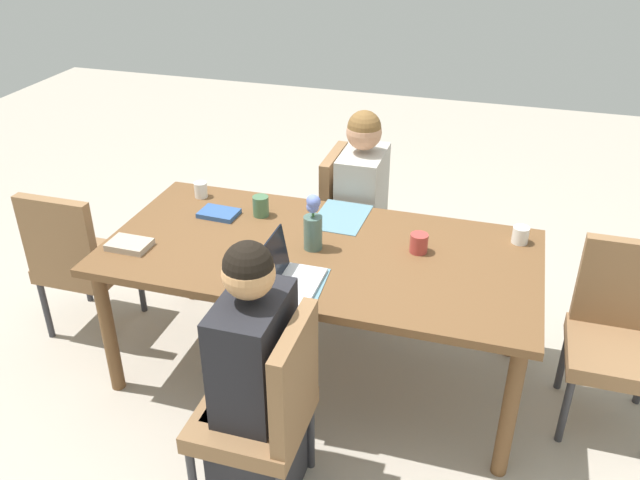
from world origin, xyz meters
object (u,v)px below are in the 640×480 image
chair_head_left_right_near (77,257)px  laptop_near_left_near (287,277)px  coffee_mug_near_right (520,235)px  chair_far_left_mid (351,217)px  chair_head_right_left_far (619,329)px  flower_vase (313,223)px  dining_table (320,262)px  person_near_left_near (256,387)px  person_far_left_mid (361,219)px  book_blue_cover (219,213)px  chair_near_left_near (268,406)px  coffee_mug_near_left (261,206)px  coffee_mug_centre_right (201,190)px  coffee_mug_centre_left (419,243)px  book_red_cover (129,245)px

chair_head_left_right_near → laptop_near_left_near: bearing=-12.6°
coffee_mug_near_right → chair_far_left_mid: bearing=153.0°
chair_head_right_left_far → flower_vase: (-1.45, -0.11, 0.39)m
dining_table → person_near_left_near: person_near_left_near is taller
person_far_left_mid → flower_vase: person_far_left_mid is taller
dining_table → book_blue_cover: (-0.62, 0.19, 0.08)m
chair_near_left_near → laptop_near_left_near: 0.57m
coffee_mug_near_left → book_blue_cover: size_ratio=0.55×
book_blue_cover → chair_head_left_right_near: bearing=-159.5°
chair_head_right_left_far → chair_near_left_near: bearing=-145.7°
coffee_mug_centre_right → person_far_left_mid: bearing=26.5°
chair_far_left_mid → chair_near_left_near: bearing=-87.0°
flower_vase → person_near_left_near: bearing=-90.3°
person_near_left_near → coffee_mug_centre_right: 1.40m
chair_far_left_mid → coffee_mug_near_right: size_ratio=10.70×
chair_head_left_right_near → laptop_near_left_near: 1.39m
book_blue_cover → coffee_mug_near_left: bearing=20.3°
chair_head_left_right_near → coffee_mug_centre_left: size_ratio=9.56×
coffee_mug_centre_left → book_red_cover: bearing=-164.9°
chair_head_left_right_near → coffee_mug_centre_right: 0.76m
laptop_near_left_near → person_near_left_near: bearing=-89.2°
laptop_near_left_near → coffee_mug_centre_right: bearing=136.6°
person_near_left_near → coffee_mug_centre_right: (-0.77, 1.14, 0.26)m
chair_near_left_near → laptop_near_left_near: laptop_near_left_near is taller
chair_far_left_mid → laptop_near_left_near: size_ratio=2.81×
chair_head_left_right_near → laptop_near_left_near: size_ratio=2.81×
coffee_mug_near_left → coffee_mug_centre_right: size_ratio=1.27×
chair_head_right_left_far → flower_vase: size_ratio=3.17×
flower_vase → coffee_mug_centre_left: bearing=12.9°
person_near_left_near → book_blue_cover: person_near_left_near is taller
coffee_mug_near_right → coffee_mug_centre_right: coffee_mug_centre_right is taller
laptop_near_left_near → coffee_mug_near_right: laptop_near_left_near is taller
person_far_left_mid → chair_head_right_left_far: bearing=-26.0°
chair_head_left_right_near → book_red_cover: 0.59m
chair_far_left_mid → book_red_cover: bearing=-127.4°
laptop_near_left_near → coffee_mug_centre_left: laptop_near_left_near is taller
chair_head_right_left_far → book_blue_cover: bearing=177.7°
chair_far_left_mid → coffee_mug_near_right: 1.13m
coffee_mug_near_left → coffee_mug_centre_right: coffee_mug_near_left is taller
chair_near_left_near → person_near_left_near: size_ratio=0.75×
coffee_mug_centre_left → person_near_left_near: bearing=-119.3°
coffee_mug_centre_left → chair_near_left_near: bearing=-114.1°
chair_far_left_mid → chair_head_left_right_near: (-1.32, -0.89, 0.00)m
coffee_mug_near_left → coffee_mug_near_right: (1.32, 0.09, -0.01)m
person_far_left_mid → book_red_cover: bearing=-131.4°
person_near_left_near → coffee_mug_centre_right: person_near_left_near is taller
chair_far_left_mid → flower_vase: flower_vase is taller
book_red_cover → book_blue_cover: 0.52m
person_near_left_near → flower_vase: person_near_left_near is taller
chair_far_left_mid → book_blue_cover: 0.90m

